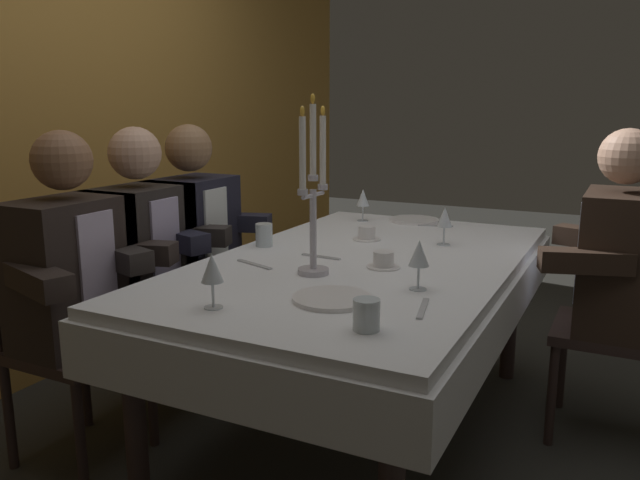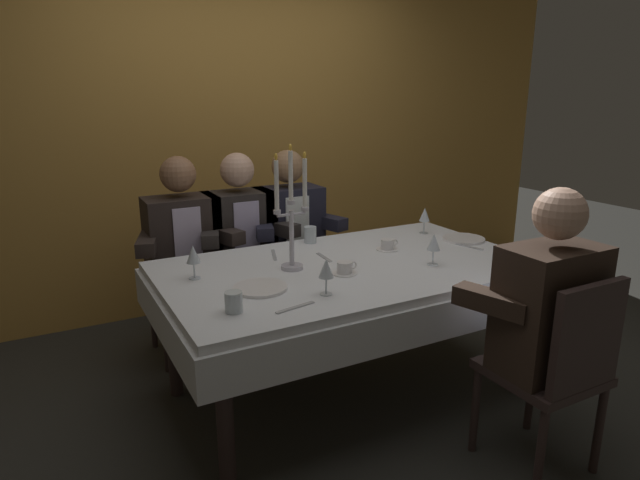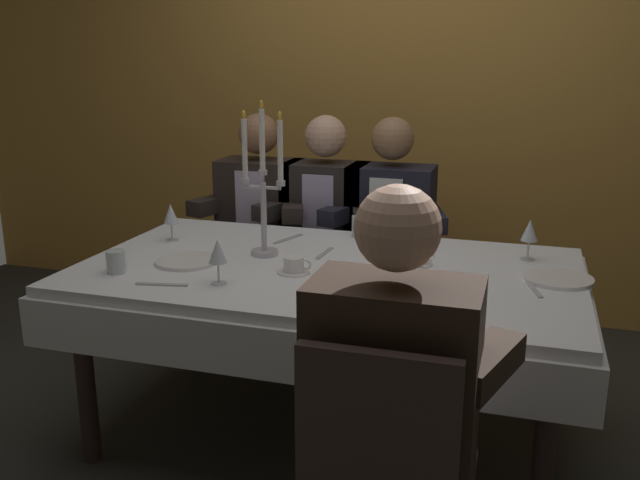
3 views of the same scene
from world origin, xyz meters
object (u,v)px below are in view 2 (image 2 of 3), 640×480
object	(u,v)px
wine_glass_0	(326,269)
seated_diner_1	(239,233)
dinner_plate_1	(464,239)
wine_glass_3	(425,215)
dinner_plate_0	(260,288)
dining_table	(349,286)
candelabra	(291,219)
wine_glass_1	(193,255)
seated_diner_0	(182,240)
wine_glass_2	(434,243)
coffee_cup_1	(345,268)
seated_diner_2	(288,227)
water_tumbler_0	(234,302)
coffee_cup_0	(388,245)
seated_diner_3	(550,308)
water_tumbler_1	(310,235)

from	to	relation	value
wine_glass_0	seated_diner_1	xyz separation A→B (m)	(0.04, 1.21, -0.12)
dinner_plate_1	wine_glass_3	distance (m)	0.28
dinner_plate_0	dinner_plate_1	bearing A→B (deg)	8.21
dining_table	candelabra	distance (m)	0.48
wine_glass_1	wine_glass_0	bearing A→B (deg)	-46.76
dinner_plate_1	seated_diner_1	world-z (taller)	seated_diner_1
dinner_plate_1	seated_diner_0	world-z (taller)	seated_diner_0
wine_glass_1	seated_diner_1	distance (m)	0.88
wine_glass_2	seated_diner_0	bearing A→B (deg)	132.62
dinner_plate_1	coffee_cup_1	size ratio (longest dim) A/B	1.89
dining_table	coffee_cup_1	bearing A→B (deg)	-129.51
seated_diner_2	seated_diner_0	bearing A→B (deg)	180.00
water_tumbler_0	coffee_cup_0	xyz separation A→B (m)	(1.06, 0.44, -0.02)
wine_glass_3	seated_diner_1	distance (m)	1.17
dining_table	coffee_cup_0	size ratio (longest dim) A/B	14.70
wine_glass_1	seated_diner_2	size ratio (longest dim) A/B	0.13
seated_diner_2	seated_diner_1	bearing A→B (deg)	180.00
water_tumbler_0	seated_diner_0	xyz separation A→B (m)	(0.10, 1.20, -0.05)
dinner_plate_0	coffee_cup_0	size ratio (longest dim) A/B	1.86
seated_diner_0	seated_diner_3	distance (m)	2.07
dining_table	water_tumbler_1	distance (m)	0.49
water_tumbler_0	seated_diner_3	bearing A→B (deg)	-26.17
dinner_plate_1	coffee_cup_0	distance (m)	0.52
wine_glass_1	coffee_cup_1	distance (m)	0.73
coffee_cup_0	coffee_cup_1	bearing A→B (deg)	-150.31
coffee_cup_0	seated_diner_2	size ratio (longest dim) A/B	0.11
seated_diner_1	seated_diner_2	size ratio (longest dim) A/B	1.00
water_tumbler_0	seated_diner_1	xyz separation A→B (m)	(0.46, 1.20, -0.05)
coffee_cup_1	seated_diner_3	size ratio (longest dim) A/B	0.11
coffee_cup_1	seated_diner_3	world-z (taller)	seated_diner_3
wine_glass_2	coffee_cup_0	xyz separation A→B (m)	(-0.05, 0.33, -0.09)
wine_glass_1	coffee_cup_0	size ratio (longest dim) A/B	1.24
wine_glass_3	water_tumbler_0	xyz separation A→B (m)	(-1.47, -0.63, -0.07)
water_tumbler_0	coffee_cup_1	bearing A→B (deg)	17.09
dinner_plate_1	water_tumbler_1	world-z (taller)	water_tumbler_1
dinner_plate_1	water_tumbler_1	bearing A→B (deg)	155.42
dinner_plate_0	seated_diner_3	distance (m)	1.24
wine_glass_2	seated_diner_3	bearing A→B (deg)	-85.09
wine_glass_1	wine_glass_3	distance (m)	1.51
coffee_cup_1	seated_diner_3	distance (m)	0.93
candelabra	seated_diner_1	bearing A→B (deg)	88.73
wine_glass_1	dinner_plate_0	bearing A→B (deg)	-52.05
wine_glass_2	water_tumbler_1	xyz separation A→B (m)	(-0.36, 0.67, -0.07)
wine_glass_1	wine_glass_2	bearing A→B (deg)	-18.03
dining_table	seated_diner_0	bearing A→B (deg)	125.63
dinner_plate_0	wine_glass_0	xyz separation A→B (m)	(0.23, -0.20, 0.11)
water_tumbler_1	seated_diner_1	world-z (taller)	seated_diner_1
wine_glass_0	seated_diner_2	distance (m)	1.27
wine_glass_1	coffee_cup_0	xyz separation A→B (m)	(1.09, -0.04, -0.09)
seated_diner_0	seated_diner_1	bearing A→B (deg)	0.00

